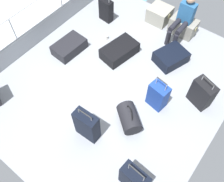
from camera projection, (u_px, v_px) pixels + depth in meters
ground_plane at (117, 81)px, 5.28m from camera, size 4.40×5.20×0.06m
gunwale_port at (43, 29)px, 5.80m from camera, size 0.06×5.20×0.45m
railing_port at (37, 10)px, 5.33m from camera, size 0.04×4.20×1.02m
sea_wake at (12, 23)px, 6.75m from camera, size 12.00×12.00×0.01m
cargo_crate_0 at (159, 14)px, 6.13m from camera, size 0.55×0.49×0.38m
cargo_crate_1 at (183, 26)px, 5.89m from camera, size 0.65×0.39×0.39m
passenger_seated at (183, 18)px, 5.50m from camera, size 0.34×0.66×1.09m
suitcase_0 at (119, 51)px, 5.54m from camera, size 0.63×0.89×0.27m
suitcase_1 at (106, 10)px, 6.08m from camera, size 0.36×0.21×0.73m
suitcase_2 at (87, 125)px, 4.30m from camera, size 0.44×0.23×0.79m
suitcase_3 at (202, 93)px, 4.72m from camera, size 0.49×0.37×0.72m
suitcase_5 at (158, 96)px, 4.70m from camera, size 0.39×0.29×0.79m
suitcase_6 at (134, 179)px, 3.84m from camera, size 0.47×0.25×0.79m
suitcase_7 at (69, 47)px, 5.62m from camera, size 0.51×0.76×0.25m
suitcase_8 at (171, 57)px, 5.44m from camera, size 0.71×0.80×0.26m
duffel_bag at (129, 118)px, 4.57m from camera, size 0.64×0.61×0.50m
paper_cup at (106, 37)px, 5.90m from camera, size 0.08×0.08×0.10m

